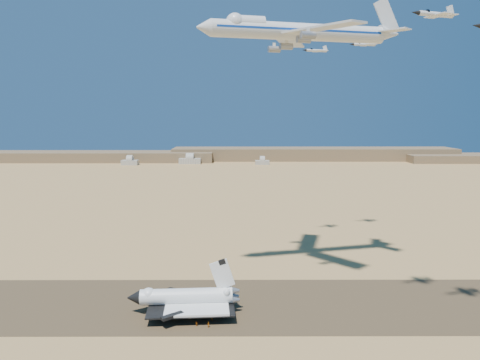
{
  "coord_description": "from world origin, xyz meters",
  "views": [
    {
      "loc": [
        7.29,
        -162.1,
        68.65
      ],
      "look_at": [
        7.88,
        8.0,
        44.57
      ],
      "focal_mm": 35.0,
      "sensor_mm": 36.0,
      "label": 1
    }
  ],
  "objects_px": {
    "chase_jet_a": "(435,14)",
    "shuttle": "(185,298)",
    "carrier_747": "(294,31)",
    "chase_jet_d": "(364,44)",
    "chase_jet_c": "(316,50)",
    "crew_a": "(212,318)",
    "crew_b": "(209,325)",
    "crew_c": "(196,324)"
  },
  "relations": [
    {
      "from": "shuttle",
      "to": "carrier_747",
      "type": "xyz_separation_m",
      "value": [
        39.72,
        30.79,
        95.02
      ]
    },
    {
      "from": "carrier_747",
      "to": "chase_jet_d",
      "type": "bearing_deg",
      "value": 41.72
    },
    {
      "from": "crew_b",
      "to": "chase_jet_a",
      "type": "distance_m",
      "value": 118.42
    },
    {
      "from": "crew_a",
      "to": "crew_b",
      "type": "relative_size",
      "value": 1.06
    },
    {
      "from": "crew_a",
      "to": "chase_jet_d",
      "type": "distance_m",
      "value": 164.0
    },
    {
      "from": "crew_c",
      "to": "shuttle",
      "type": "bearing_deg",
      "value": -27.35
    },
    {
      "from": "chase_jet_d",
      "to": "chase_jet_a",
      "type": "bearing_deg",
      "value": -103.3
    },
    {
      "from": "chase_jet_d",
      "to": "chase_jet_c",
      "type": "bearing_deg",
      "value": -163.63
    },
    {
      "from": "crew_b",
      "to": "chase_jet_c",
      "type": "height_order",
      "value": "chase_jet_c"
    },
    {
      "from": "chase_jet_c",
      "to": "shuttle",
      "type": "bearing_deg",
      "value": -141.21
    },
    {
      "from": "shuttle",
      "to": "chase_jet_c",
      "type": "xyz_separation_m",
      "value": [
        56.9,
        83.03,
        94.7
      ]
    },
    {
      "from": "shuttle",
      "to": "crew_a",
      "type": "height_order",
      "value": "shuttle"
    },
    {
      "from": "crew_b",
      "to": "crew_a",
      "type": "bearing_deg",
      "value": -39.3
    },
    {
      "from": "chase_jet_a",
      "to": "chase_jet_c",
      "type": "distance_m",
      "value": 96.64
    },
    {
      "from": "crew_b",
      "to": "chase_jet_a",
      "type": "xyz_separation_m",
      "value": [
        67.91,
        0.12,
        97.01
      ]
    },
    {
      "from": "crew_b",
      "to": "chase_jet_a",
      "type": "bearing_deg",
      "value": -118.42
    },
    {
      "from": "chase_jet_a",
      "to": "shuttle",
      "type": "bearing_deg",
      "value": 151.48
    },
    {
      "from": "crew_c",
      "to": "chase_jet_d",
      "type": "height_order",
      "value": "chase_jet_d"
    },
    {
      "from": "crew_a",
      "to": "crew_c",
      "type": "height_order",
      "value": "crew_a"
    },
    {
      "from": "crew_a",
      "to": "shuttle",
      "type": "bearing_deg",
      "value": 34.86
    },
    {
      "from": "crew_c",
      "to": "crew_b",
      "type": "bearing_deg",
      "value": -151.81
    },
    {
      "from": "crew_a",
      "to": "chase_jet_a",
      "type": "height_order",
      "value": "chase_jet_a"
    },
    {
      "from": "crew_a",
      "to": "chase_jet_c",
      "type": "height_order",
      "value": "chase_jet_c"
    },
    {
      "from": "carrier_747",
      "to": "chase_jet_d",
      "type": "xyz_separation_m",
      "value": [
        44.32,
        65.33,
        4.46
      ]
    },
    {
      "from": "chase_jet_d",
      "to": "crew_b",
      "type": "bearing_deg",
      "value": -134.31
    },
    {
      "from": "chase_jet_c",
      "to": "crew_b",
      "type": "bearing_deg",
      "value": -133.74
    },
    {
      "from": "crew_c",
      "to": "chase_jet_c",
      "type": "relative_size",
      "value": 0.11
    },
    {
      "from": "shuttle",
      "to": "carrier_747",
      "type": "bearing_deg",
      "value": 33.83
    },
    {
      "from": "crew_c",
      "to": "chase_jet_a",
      "type": "height_order",
      "value": "chase_jet_a"
    },
    {
      "from": "chase_jet_c",
      "to": "carrier_747",
      "type": "bearing_deg",
      "value": -124.99
    },
    {
      "from": "chase_jet_a",
      "to": "chase_jet_d",
      "type": "distance_m",
      "value": 108.13
    },
    {
      "from": "chase_jet_a",
      "to": "chase_jet_c",
      "type": "relative_size",
      "value": 1.13
    },
    {
      "from": "crew_a",
      "to": "crew_c",
      "type": "distance_m",
      "value": 6.3
    },
    {
      "from": "crew_c",
      "to": "chase_jet_d",
      "type": "xyz_separation_m",
      "value": [
        79.3,
        107.02,
        103.78
      ]
    },
    {
      "from": "crew_b",
      "to": "shuttle",
      "type": "bearing_deg",
      "value": 8.27
    },
    {
      "from": "carrier_747",
      "to": "chase_jet_a",
      "type": "bearing_deg",
      "value": -63.04
    },
    {
      "from": "shuttle",
      "to": "crew_a",
      "type": "bearing_deg",
      "value": -39.72
    },
    {
      "from": "crew_a",
      "to": "crew_b",
      "type": "height_order",
      "value": "crew_a"
    },
    {
      "from": "shuttle",
      "to": "chase_jet_a",
      "type": "bearing_deg",
      "value": -12.53
    },
    {
      "from": "shuttle",
      "to": "crew_c",
      "type": "distance_m",
      "value": 12.64
    },
    {
      "from": "shuttle",
      "to": "chase_jet_a",
      "type": "xyz_separation_m",
      "value": [
        76.65,
        -11.56,
        92.8
      ]
    },
    {
      "from": "crew_a",
      "to": "chase_jet_d",
      "type": "xyz_separation_m",
      "value": [
        74.41,
        103.05,
        103.63
      ]
    }
  ]
}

